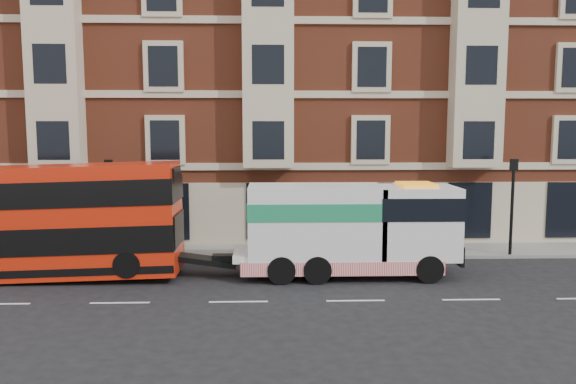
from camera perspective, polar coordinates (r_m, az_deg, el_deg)
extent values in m
plane|color=black|center=(19.50, -5.06, -11.06)|extent=(120.00, 120.00, 0.00)
cube|color=slate|center=(26.72, -4.12, -6.04)|extent=(90.00, 3.00, 0.15)
cube|color=brown|center=(33.70, -2.84, 11.83)|extent=(45.00, 12.00, 18.00)
cylinder|color=black|center=(26.03, -17.61, -2.02)|extent=(0.14, 0.14, 4.00)
cube|color=black|center=(25.81, -17.77, 2.59)|extent=(0.35, 0.15, 0.50)
cylinder|color=black|center=(27.29, 21.78, -1.80)|extent=(0.14, 0.14, 4.00)
cube|color=black|center=(27.08, 21.97, 2.60)|extent=(0.35, 0.15, 0.50)
cube|color=red|center=(23.90, -24.10, -2.71)|extent=(10.88, 2.43, 4.27)
cube|color=black|center=(24.01, -24.03, -4.19)|extent=(10.92, 2.49, 1.02)
cube|color=black|center=(23.76, -24.23, -0.05)|extent=(10.92, 2.49, 0.97)
cylinder|color=black|center=(22.00, -16.03, -7.09)|extent=(1.01, 0.31, 1.01)
cylinder|color=black|center=(24.08, -14.74, -5.88)|extent=(1.01, 0.31, 1.01)
cube|color=silver|center=(22.55, 5.74, -6.21)|extent=(8.74, 2.23, 0.29)
cube|color=silver|center=(22.85, 12.81, -2.95)|extent=(3.11, 2.43, 2.82)
cube|color=silver|center=(22.18, 2.79, -2.95)|extent=(5.25, 2.43, 2.82)
cube|color=#1C8152|center=(22.10, 2.80, -1.70)|extent=(5.29, 2.47, 0.68)
cube|color=red|center=(22.61, 5.24, -7.06)|extent=(7.77, 2.49, 0.53)
cylinder|color=black|center=(22.22, 14.15, -7.60)|extent=(1.07, 0.34, 1.07)
cylinder|color=black|center=(24.28, 12.73, -6.36)|extent=(1.07, 0.34, 1.07)
cylinder|color=black|center=(21.46, 3.00, -7.91)|extent=(1.07, 0.39, 1.07)
cylinder|color=black|center=(23.59, 2.56, -6.58)|extent=(1.07, 0.39, 1.07)
cylinder|color=black|center=(21.39, -0.67, -7.95)|extent=(1.07, 0.39, 1.07)
cylinder|color=black|center=(23.52, -0.77, -6.61)|extent=(1.07, 0.39, 1.07)
imported|color=#1B1F37|center=(27.87, -27.20, -4.19)|extent=(0.78, 0.75, 1.80)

